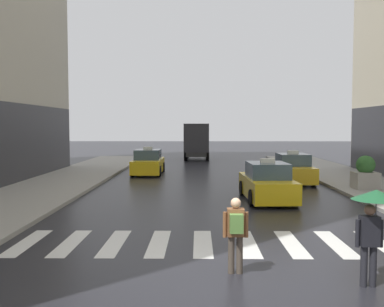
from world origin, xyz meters
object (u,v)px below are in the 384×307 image
object	(u,v)px
taxi_second	(292,170)
box_truck	(197,140)
taxi_lead	(267,183)
pedestrian_with_umbrella	(374,211)
planter_mid_block	(365,174)
pedestrian_with_backpack	(236,230)
taxi_third	(148,163)

from	to	relation	value
taxi_second	box_truck	world-z (taller)	box_truck
box_truck	taxi_lead	bearing A→B (deg)	-82.32
box_truck	taxi_second	bearing A→B (deg)	-72.17
taxi_lead	pedestrian_with_umbrella	bearing A→B (deg)	-87.11
pedestrian_with_umbrella	planter_mid_block	size ratio (longest dim) A/B	1.21
taxi_lead	box_truck	xyz separation A→B (m)	(-3.06, 22.72, 1.13)
box_truck	pedestrian_with_backpack	bearing A→B (deg)	-88.35
box_truck	pedestrian_with_umbrella	size ratio (longest dim) A/B	3.90
taxi_second	planter_mid_block	distance (m)	4.40
pedestrian_with_backpack	planter_mid_block	size ratio (longest dim) A/B	1.03
taxi_second	pedestrian_with_umbrella	distance (m)	16.17
planter_mid_block	pedestrian_with_backpack	bearing A→B (deg)	-121.35
taxi_second	pedestrian_with_umbrella	world-z (taller)	pedestrian_with_umbrella
taxi_second	pedestrian_with_backpack	bearing A→B (deg)	-106.28
taxi_lead	taxi_second	distance (m)	6.36
taxi_lead	pedestrian_with_backpack	world-z (taller)	taxi_lead
pedestrian_with_umbrella	taxi_lead	bearing A→B (deg)	92.89
pedestrian_with_backpack	pedestrian_with_umbrella	bearing A→B (deg)	-14.80
taxi_lead	taxi_third	xyz separation A→B (m)	(-6.23, 10.06, 0.00)
box_truck	pedestrian_with_backpack	xyz separation A→B (m)	(0.92, -32.15, -0.88)
taxi_third	planter_mid_block	world-z (taller)	taxi_third
taxi_third	pedestrian_with_umbrella	distance (m)	21.30
taxi_second	pedestrian_with_backpack	xyz separation A→B (m)	(-4.48, -15.35, 0.25)
taxi_lead	taxi_third	bearing A→B (deg)	121.75
taxi_lead	taxi_third	size ratio (longest dim) A/B	1.01
pedestrian_with_backpack	planter_mid_block	world-z (taller)	planter_mid_block
taxi_second	box_truck	bearing A→B (deg)	107.83
box_truck	pedestrian_with_backpack	distance (m)	32.18
taxi_second	taxi_third	distance (m)	9.52
taxi_third	planter_mid_block	bearing A→B (deg)	-33.56
planter_mid_block	pedestrian_with_umbrella	bearing A→B (deg)	-110.09
taxi_lead	taxi_second	world-z (taller)	same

